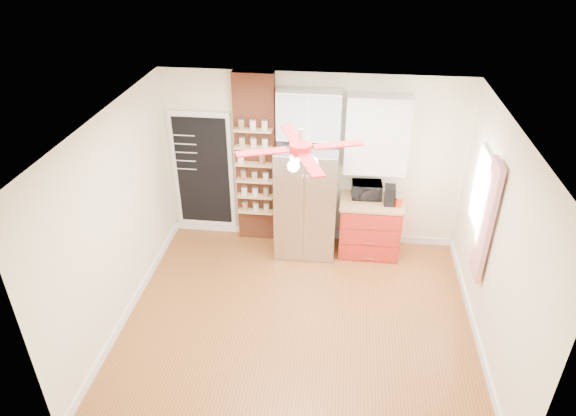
# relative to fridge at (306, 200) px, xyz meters

# --- Properties ---
(floor) EXTENTS (4.50, 4.50, 0.00)m
(floor) POSITION_rel_fridge_xyz_m (0.05, -1.63, -0.88)
(floor) COLOR #9B5727
(floor) RESTS_ON ground
(ceiling) EXTENTS (4.50, 4.50, 0.00)m
(ceiling) POSITION_rel_fridge_xyz_m (0.05, -1.63, 1.83)
(ceiling) COLOR white
(ceiling) RESTS_ON wall_back
(wall_back) EXTENTS (4.50, 0.02, 2.70)m
(wall_back) POSITION_rel_fridge_xyz_m (0.05, 0.37, 0.48)
(wall_back) COLOR #F3EAC3
(wall_back) RESTS_ON floor
(wall_front) EXTENTS (4.50, 0.02, 2.70)m
(wall_front) POSITION_rel_fridge_xyz_m (0.05, -3.63, 0.48)
(wall_front) COLOR #F3EAC3
(wall_front) RESTS_ON floor
(wall_left) EXTENTS (0.02, 4.00, 2.70)m
(wall_left) POSITION_rel_fridge_xyz_m (-2.20, -1.63, 0.48)
(wall_left) COLOR #F3EAC3
(wall_left) RESTS_ON floor
(wall_right) EXTENTS (0.02, 4.00, 2.70)m
(wall_right) POSITION_rel_fridge_xyz_m (2.30, -1.63, 0.48)
(wall_right) COLOR #F3EAC3
(wall_right) RESTS_ON floor
(chalkboard) EXTENTS (0.95, 0.05, 1.95)m
(chalkboard) POSITION_rel_fridge_xyz_m (-1.65, 0.33, 0.23)
(chalkboard) COLOR white
(chalkboard) RESTS_ON wall_back
(brick_pillar) EXTENTS (0.60, 0.16, 2.70)m
(brick_pillar) POSITION_rel_fridge_xyz_m (-0.80, 0.29, 0.48)
(brick_pillar) COLOR brown
(brick_pillar) RESTS_ON floor
(fridge) EXTENTS (0.90, 0.70, 1.75)m
(fridge) POSITION_rel_fridge_xyz_m (0.00, 0.00, 0.00)
(fridge) COLOR #A5A5A9
(fridge) RESTS_ON floor
(upper_glass_cabinet) EXTENTS (0.90, 0.35, 0.70)m
(upper_glass_cabinet) POSITION_rel_fridge_xyz_m (0.00, 0.20, 1.27)
(upper_glass_cabinet) COLOR white
(upper_glass_cabinet) RESTS_ON wall_back
(red_cabinet) EXTENTS (0.94, 0.64, 0.90)m
(red_cabinet) POSITION_rel_fridge_xyz_m (0.97, 0.05, -0.42)
(red_cabinet) COLOR #A72118
(red_cabinet) RESTS_ON floor
(upper_shelf_unit) EXTENTS (0.90, 0.30, 1.15)m
(upper_shelf_unit) POSITION_rel_fridge_xyz_m (0.97, 0.22, 1.00)
(upper_shelf_unit) COLOR white
(upper_shelf_unit) RESTS_ON wall_back
(window) EXTENTS (0.04, 0.75, 1.05)m
(window) POSITION_rel_fridge_xyz_m (2.28, -0.73, 0.68)
(window) COLOR white
(window) RESTS_ON wall_right
(curtain) EXTENTS (0.06, 0.40, 1.55)m
(curtain) POSITION_rel_fridge_xyz_m (2.23, -1.28, 0.57)
(curtain) COLOR red
(curtain) RESTS_ON wall_right
(ceiling_fan) EXTENTS (1.40, 1.40, 0.44)m
(ceiling_fan) POSITION_rel_fridge_xyz_m (0.05, -1.63, 1.55)
(ceiling_fan) COLOR silver
(ceiling_fan) RESTS_ON ceiling
(toaster_oven) EXTENTS (0.45, 0.32, 0.24)m
(toaster_oven) POSITION_rel_fridge_xyz_m (0.88, 0.16, 0.15)
(toaster_oven) COLOR black
(toaster_oven) RESTS_ON red_cabinet
(coffee_maker) EXTENTS (0.16, 0.20, 0.29)m
(coffee_maker) POSITION_rel_fridge_xyz_m (1.21, -0.01, 0.17)
(coffee_maker) COLOR black
(coffee_maker) RESTS_ON red_cabinet
(canister_left) EXTENTS (0.14, 0.14, 0.15)m
(canister_left) POSITION_rel_fridge_xyz_m (1.34, -0.06, 0.10)
(canister_left) COLOR red
(canister_left) RESTS_ON red_cabinet
(canister_right) EXTENTS (0.11, 0.11, 0.15)m
(canister_right) POSITION_rel_fridge_xyz_m (1.34, 0.02, 0.10)
(canister_right) COLOR #BF330A
(canister_right) RESTS_ON red_cabinet
(pantry_jar_oats) EXTENTS (0.12, 0.12, 0.12)m
(pantry_jar_oats) POSITION_rel_fridge_xyz_m (-0.99, 0.13, 0.56)
(pantry_jar_oats) COLOR beige
(pantry_jar_oats) RESTS_ON brick_pillar
(pantry_jar_beans) EXTENTS (0.10, 0.10, 0.14)m
(pantry_jar_beans) POSITION_rel_fridge_xyz_m (-0.68, 0.17, 0.57)
(pantry_jar_beans) COLOR brown
(pantry_jar_beans) RESTS_ON brick_pillar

